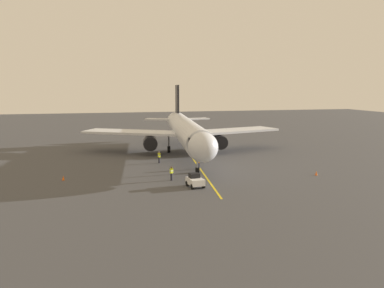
# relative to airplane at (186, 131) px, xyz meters

# --- Properties ---
(ground_plane) EXTENTS (220.00, 220.00, 0.00)m
(ground_plane) POSITION_rel_airplane_xyz_m (-0.12, -0.96, -4.00)
(ground_plane) COLOR #424244
(apron_lead_in_line) EXTENTS (5.01, 39.74, 0.01)m
(apron_lead_in_line) POSITION_rel_airplane_xyz_m (0.03, 6.28, -4.00)
(apron_lead_in_line) COLOR yellow
(apron_lead_in_line) RESTS_ON ground
(airplane) EXTENTS (34.56, 40.33, 11.50)m
(airplane) POSITION_rel_airplane_xyz_m (0.00, 0.00, 0.00)
(airplane) COLOR silver
(airplane) RESTS_ON ground
(ground_crew_marshaller) EXTENTS (0.47, 0.41, 1.71)m
(ground_crew_marshaller) POSITION_rel_airplane_xyz_m (5.76, 17.05, -3.12)
(ground_crew_marshaller) COLOR #23232D
(ground_crew_marshaller) RESTS_ON ground
(ground_crew_wing_walker) EXTENTS (0.35, 0.45, 1.71)m
(ground_crew_wing_walker) POSITION_rel_airplane_xyz_m (0.86, 11.54, -3.12)
(ground_crew_wing_walker) COLOR #23232D
(ground_crew_wing_walker) RESTS_ON ground
(ground_crew_loader) EXTENTS (0.39, 0.47, 1.71)m
(ground_crew_loader) POSITION_rel_airplane_xyz_m (5.42, 5.97, -3.12)
(ground_crew_loader) COLOR #23232D
(ground_crew_loader) RESTS_ON ground
(tug_near_nose) EXTENTS (1.81, 2.47, 1.50)m
(tug_near_nose) POSITION_rel_airplane_xyz_m (3.78, 20.74, -3.30)
(tug_near_nose) COLOR white
(tug_near_nose) RESTS_ON ground
(safety_cone_nose_left) EXTENTS (0.32, 0.32, 0.55)m
(safety_cone_nose_left) POSITION_rel_airplane_xyz_m (-12.64, 18.87, -3.73)
(safety_cone_nose_left) COLOR #F2590F
(safety_cone_nose_left) RESTS_ON ground
(safety_cone_nose_right) EXTENTS (0.32, 0.32, 0.55)m
(safety_cone_nose_right) POSITION_rel_airplane_xyz_m (18.39, 13.80, -3.73)
(safety_cone_nose_right) COLOR #F2590F
(safety_cone_nose_right) RESTS_ON ground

